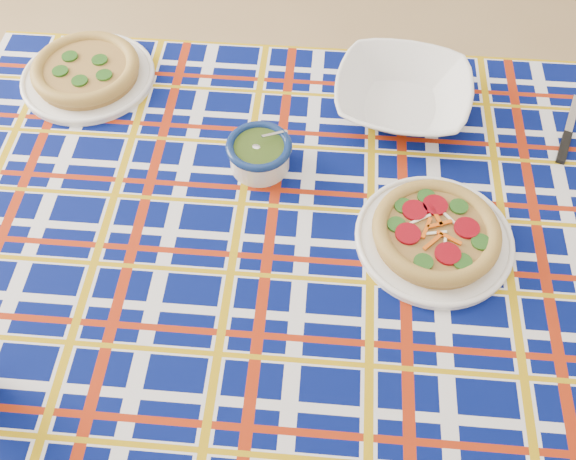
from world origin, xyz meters
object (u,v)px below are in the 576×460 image
at_px(dining_table, 335,249).
at_px(main_focaccia_plate, 436,232).
at_px(serving_bowl, 402,96).
at_px(pesto_bowl, 259,152).

distance_m(dining_table, main_focaccia_plate, 0.19).
xyz_separation_m(main_focaccia_plate, serving_bowl, (-0.14, 0.28, 0.01)).
distance_m(main_focaccia_plate, pesto_bowl, 0.34).
bearing_deg(pesto_bowl, serving_bowl, 50.26).
height_order(dining_table, pesto_bowl, pesto_bowl).
bearing_deg(serving_bowl, dining_table, -93.72).
distance_m(dining_table, serving_bowl, 0.33).
relative_size(dining_table, serving_bowl, 6.38).
bearing_deg(main_focaccia_plate, pesto_bowl, 171.92).
bearing_deg(dining_table, serving_bowl, 69.46).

